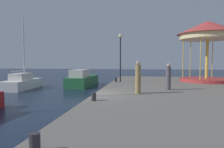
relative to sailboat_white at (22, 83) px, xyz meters
name	(u,v)px	position (x,y,z in m)	size (l,w,h in m)	color
ground_plane	(95,106)	(8.98, -6.71, -0.63)	(120.00, 120.00, 0.00)	#162338
quay_dock	(205,103)	(15.36, -6.71, -0.23)	(12.76, 29.12, 0.80)	slate
sailboat_white	(22,83)	(0.00, 0.00, 0.00)	(2.22, 5.15, 7.13)	white
motorboat_green	(82,80)	(5.30, 3.07, 0.08)	(2.26, 5.97, 1.86)	#236638
carousel	(208,36)	(18.01, 2.02, 4.54)	(5.70, 5.70, 5.79)	#B23333
lamp_post_mid_promenade	(120,49)	(9.80, 0.58, 3.25)	(0.36, 0.36, 4.53)	black
bollard_south	(94,97)	(9.47, -9.01, 0.37)	(0.24, 0.24, 0.40)	#2D2D33
bollard_north	(116,80)	(9.37, 0.44, 0.37)	(0.24, 0.24, 0.40)	#2D2D33
bollard_center	(35,142)	(9.54, -14.82, 0.37)	(0.24, 0.24, 0.40)	#2D2D33
person_mid_promenade	(168,77)	(13.63, -4.44, 1.02)	(0.34, 0.34, 1.80)	#514C56
person_far_corner	(138,78)	(11.60, -6.35, 1.10)	(0.34, 0.34, 1.97)	#937A4C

